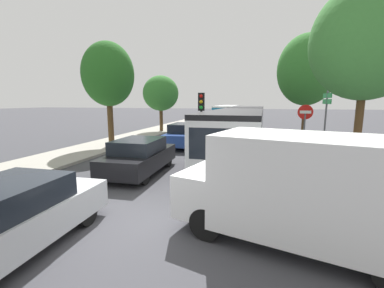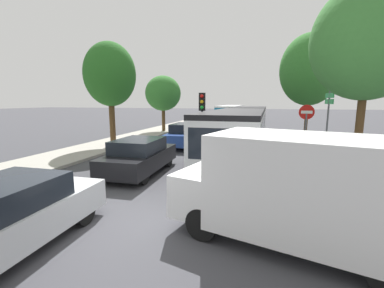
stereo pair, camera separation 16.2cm
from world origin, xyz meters
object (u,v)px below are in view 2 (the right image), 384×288
Objects in this scene: traffic_light at (202,111)px; tree_left_far at (163,93)px; city_bus_rear at (230,113)px; tree_left_mid at (110,75)px; articulated_bus at (243,125)px; white_van at (303,188)px; direction_sign_post at (328,109)px; no_entry_sign at (306,125)px; queued_car_navy at (208,127)px; tree_right_near at (368,44)px; tree_right_mid at (310,70)px; queued_car_black at (140,156)px; queued_car_silver at (5,217)px; queued_car_blue at (187,135)px.

tree_left_far reaches higher than traffic_light.
city_bus_rear is 1.67× the size of tree_left_mid.
white_van is at bearing 11.13° from articulated_bus.
direction_sign_post is 13.32m from tree_left_mid.
city_bus_rear is 3.25× the size of traffic_light.
traffic_light is 1.21× the size of no_entry_sign.
articulated_bus is at bearing -148.24° from queued_car_navy.
tree_right_near reaches higher than traffic_light.
traffic_light is at bearing 161.73° from tree_right_near.
white_van is 0.65× the size of tree_right_mid.
tree_right_mid is at bearing -91.94° from direction_sign_post.
traffic_light is 12.07m from tree_right_mid.
tree_left_far reaches higher than white_van.
no_entry_sign is (3.19, -3.58, 0.42)m from articulated_bus.
queued_car_navy is 0.83× the size of tree_left_far.
tree_left_far is at bearing 16.47° from queued_car_black.
white_van is 0.80× the size of tree_left_mid.
tree_right_mid reaches higher than tree_left_far.
tree_left_far is at bearing 11.50° from queued_car_silver.
tree_right_near reaches higher than tree_left_mid.
queued_car_silver is 1.24× the size of traffic_light.
no_entry_sign is at bearing 119.51° from tree_right_near.
queued_car_silver is 21.25m from tree_right_mid.
tree_right_near reaches higher than city_bus_rear.
tree_left_far is (-8.14, 6.47, 2.26)m from articulated_bus.
tree_left_far is (-6.34, 10.46, 1.21)m from traffic_light.
queued_car_blue is (-0.17, -21.11, -0.59)m from city_bus_rear.
queued_car_blue is at bearing 177.31° from queued_car_navy.
direction_sign_post is at bearing 112.03° from traffic_light.
no_entry_sign is 0.52× the size of tree_left_far.
tree_right_near is (8.06, -26.53, 3.58)m from city_bus_rear.
city_bus_rear is (-3.43, 20.42, -0.09)m from articulated_bus.
direction_sign_post is at bearing -27.53° from tree_left_far.
queued_car_black is 0.79× the size of tree_left_far.
tree_left_far is (-4.50, 13.85, 2.97)m from queued_car_black.
direction_sign_post is (2.75, 11.11, 1.31)m from white_van.
queued_car_black is at bearing -171.28° from tree_right_near.
queued_car_silver is at bearing -35.09° from no_entry_sign.
no_entry_sign is at bearing -98.32° from tree_right_mid.
direction_sign_post reaches higher than queued_car_black.
tree_left_mid is 0.81× the size of tree_right_mid.
queued_car_blue is (-0.03, 12.53, 0.05)m from queued_car_silver.
no_entry_sign is at bearing -163.52° from city_bus_rear.
queued_car_black is 1.25× the size of traffic_light.
traffic_light is (1.81, -3.30, 1.72)m from queued_car_blue.
queued_car_silver is 0.79× the size of white_van.
queued_car_black is at bearing -121.82° from tree_right_mid.
tree_right_near is (8.26, 1.27, 4.21)m from queued_car_black.
tree_left_mid is 1.23× the size of tree_left_far.
city_bus_rear is 1.55× the size of tree_right_near.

